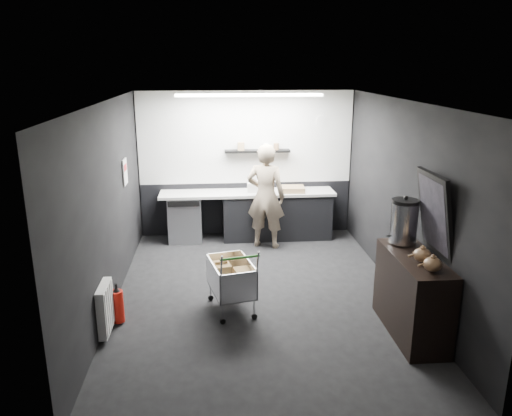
{
  "coord_description": "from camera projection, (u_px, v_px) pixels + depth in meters",
  "views": [
    {
      "loc": [
        -0.6,
        -6.43,
        3.18
      ],
      "look_at": [
        -0.01,
        0.4,
        1.18
      ],
      "focal_mm": 35.0,
      "sensor_mm": 36.0,
      "label": 1
    }
  ],
  "objects": [
    {
      "name": "floor",
      "position": [
        259.0,
        295.0,
        7.08
      ],
      "size": [
        5.5,
        5.5,
        0.0
      ],
      "primitive_type": "plane",
      "color": "black",
      "rests_on": "ground"
    },
    {
      "name": "ceiling",
      "position": [
        260.0,
        102.0,
        6.33
      ],
      "size": [
        5.5,
        5.5,
        0.0
      ],
      "primitive_type": "plane",
      "rotation": [
        3.14,
        0.0,
        0.0
      ],
      "color": "white",
      "rests_on": "wall_back"
    },
    {
      "name": "wall_back",
      "position": [
        246.0,
        164.0,
        9.34
      ],
      "size": [
        5.5,
        0.0,
        5.5
      ],
      "primitive_type": "plane",
      "rotation": [
        1.57,
        0.0,
        0.0
      ],
      "color": "black",
      "rests_on": "floor"
    },
    {
      "name": "wall_front",
      "position": [
        291.0,
        295.0,
        4.08
      ],
      "size": [
        5.5,
        0.0,
        5.5
      ],
      "primitive_type": "plane",
      "rotation": [
        -1.57,
        0.0,
        0.0
      ],
      "color": "black",
      "rests_on": "floor"
    },
    {
      "name": "wall_left",
      "position": [
        108.0,
        208.0,
        6.54
      ],
      "size": [
        0.0,
        5.5,
        5.5
      ],
      "primitive_type": "plane",
      "rotation": [
        1.57,
        0.0,
        1.57
      ],
      "color": "black",
      "rests_on": "floor"
    },
    {
      "name": "wall_right",
      "position": [
        404.0,
        201.0,
        6.87
      ],
      "size": [
        0.0,
        5.5,
        5.5
      ],
      "primitive_type": "plane",
      "rotation": [
        1.57,
        0.0,
        -1.57
      ],
      "color": "black",
      "rests_on": "floor"
    },
    {
      "name": "kitchen_wall_panel",
      "position": [
        246.0,
        138.0,
        9.18
      ],
      "size": [
        3.95,
        0.02,
        1.7
      ],
      "primitive_type": "cube",
      "color": "silver",
      "rests_on": "wall_back"
    },
    {
      "name": "dado_panel",
      "position": [
        246.0,
        208.0,
        9.56
      ],
      "size": [
        3.95,
        0.02,
        1.0
      ],
      "primitive_type": "cube",
      "color": "black",
      "rests_on": "wall_back"
    },
    {
      "name": "floating_shelf",
      "position": [
        257.0,
        151.0,
        9.15
      ],
      "size": [
        1.2,
        0.22,
        0.04
      ],
      "primitive_type": "cube",
      "color": "black",
      "rests_on": "wall_back"
    },
    {
      "name": "wall_clock",
      "position": [
        322.0,
        121.0,
        9.2
      ],
      "size": [
        0.2,
        0.03,
        0.2
      ],
      "primitive_type": "cylinder",
      "rotation": [
        1.57,
        0.0,
        0.0
      ],
      "color": "silver",
      "rests_on": "wall_back"
    },
    {
      "name": "poster",
      "position": [
        125.0,
        172.0,
        7.73
      ],
      "size": [
        0.02,
        0.3,
        0.4
      ],
      "primitive_type": "cube",
      "color": "silver",
      "rests_on": "wall_left"
    },
    {
      "name": "poster_red_band",
      "position": [
        125.0,
        167.0,
        7.71
      ],
      "size": [
        0.02,
        0.22,
        0.1
      ],
      "primitive_type": "cube",
      "color": "red",
      "rests_on": "poster"
    },
    {
      "name": "radiator",
      "position": [
        105.0,
        308.0,
        5.97
      ],
      "size": [
        0.1,
        0.5,
        0.6
      ],
      "primitive_type": "cube",
      "color": "silver",
      "rests_on": "wall_left"
    },
    {
      "name": "ceiling_strip",
      "position": [
        249.0,
        95.0,
        8.11
      ],
      "size": [
        2.4,
        0.2,
        0.04
      ],
      "primitive_type": "cube",
      "color": "white",
      "rests_on": "ceiling"
    },
    {
      "name": "prep_counter",
      "position": [
        255.0,
        215.0,
        9.28
      ],
      "size": [
        3.2,
        0.61,
        0.9
      ],
      "color": "black",
      "rests_on": "floor"
    },
    {
      "name": "person",
      "position": [
        266.0,
        196.0,
        8.73
      ],
      "size": [
        0.79,
        0.64,
        1.86
      ],
      "primitive_type": "imported",
      "rotation": [
        0.0,
        0.0,
        2.81
      ],
      "color": "beige",
      "rests_on": "floor"
    },
    {
      "name": "shopping_cart",
      "position": [
        231.0,
        279.0,
        6.56
      ],
      "size": [
        0.67,
        0.95,
        0.92
      ],
      "color": "silver",
      "rests_on": "floor"
    },
    {
      "name": "sideboard",
      "position": [
        413.0,
        284.0,
        5.97
      ],
      "size": [
        0.57,
        1.32,
        1.98
      ],
      "color": "black",
      "rests_on": "floor"
    },
    {
      "name": "fire_extinguisher",
      "position": [
        118.0,
        305.0,
        6.26
      ],
      "size": [
        0.16,
        0.16,
        0.51
      ],
      "color": "#BA160C",
      "rests_on": "floor"
    },
    {
      "name": "cardboard_box",
      "position": [
        291.0,
        189.0,
        9.15
      ],
      "size": [
        0.48,
        0.38,
        0.09
      ],
      "primitive_type": "cube",
      "rotation": [
        0.0,
        0.0,
        -0.06
      ],
      "color": "#967750",
      "rests_on": "prep_counter"
    },
    {
      "name": "pink_tub",
      "position": [
        259.0,
        187.0,
        9.14
      ],
      "size": [
        0.19,
        0.19,
        0.19
      ],
      "primitive_type": "cylinder",
      "color": "white",
      "rests_on": "prep_counter"
    },
    {
      "name": "white_container",
      "position": [
        253.0,
        188.0,
        9.08
      ],
      "size": [
        0.2,
        0.16,
        0.17
      ],
      "primitive_type": "cube",
      "rotation": [
        0.0,
        0.0,
        0.02
      ],
      "color": "silver",
      "rests_on": "prep_counter"
    }
  ]
}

